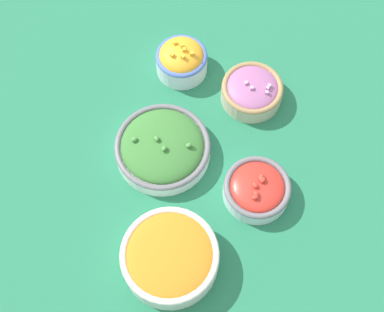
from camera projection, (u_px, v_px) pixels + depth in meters
The scene contains 6 objects.
ground_plane at pixel (192, 162), 1.08m from camera, with size 3.00×3.00×0.00m, color #23704C.
bowl_cherry_tomatoes at pixel (257, 189), 1.03m from camera, with size 0.13×0.13×0.06m.
bowl_red_onion at pixel (252, 90), 1.12m from camera, with size 0.13×0.13×0.06m.
bowl_broccoli at pixel (163, 147), 1.07m from camera, with size 0.19×0.19×0.06m.
bowl_carrots at pixel (170, 257), 0.96m from camera, with size 0.18×0.18×0.07m.
bowl_squash at pixel (182, 59), 1.15m from camera, with size 0.11×0.11×0.08m.
Camera 1 is at (-0.38, -0.23, 0.99)m, focal length 50.00 mm.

